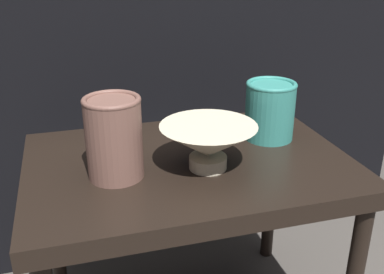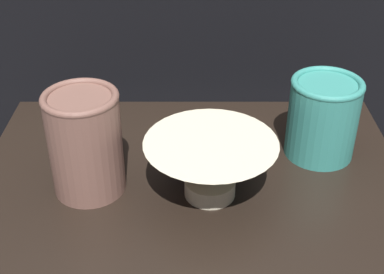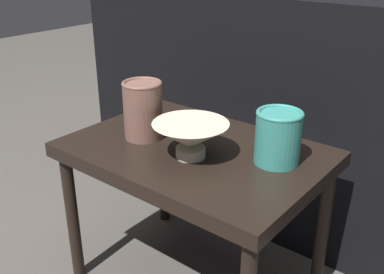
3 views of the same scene
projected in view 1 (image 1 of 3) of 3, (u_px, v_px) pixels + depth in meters
table at (188, 181)px, 0.98m from camera, size 0.68×0.48×0.46m
couch_backdrop at (142, 100)px, 1.49m from camera, size 1.58×0.50×0.82m
bowl at (208, 142)px, 0.90m from camera, size 0.20×0.20×0.09m
vase_textured_left at (114, 137)px, 0.86m from camera, size 0.11×0.11×0.16m
vase_colorful_right at (270, 109)px, 1.04m from camera, size 0.12×0.12×0.14m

